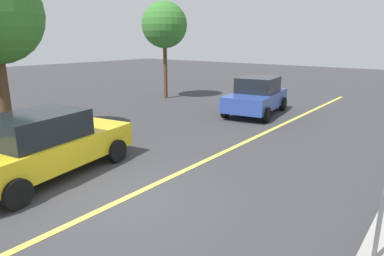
# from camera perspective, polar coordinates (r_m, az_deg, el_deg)

# --- Properties ---
(ground_plane) EXTENTS (80.00, 80.00, 0.00)m
(ground_plane) POSITION_cam_1_polar(r_m,az_deg,el_deg) (7.45, -11.73, -11.93)
(ground_plane) COLOR #38383A
(lane_marking_centre) EXTENTS (28.00, 0.16, 0.01)m
(lane_marking_centre) POSITION_cam_1_polar(r_m,az_deg,el_deg) (9.46, 2.28, -5.64)
(lane_marking_centre) COLOR #E0D14C
(car_yellow_mid_road) EXTENTS (4.72, 2.65, 1.63)m
(car_yellow_mid_road) POSITION_cam_1_polar(r_m,az_deg,el_deg) (9.01, -23.96, -2.57)
(car_yellow_mid_road) COLOR gold
(car_yellow_mid_road) RESTS_ON ground_plane
(car_blue_far_lane) EXTENTS (4.34, 2.59, 1.68)m
(car_blue_far_lane) POSITION_cam_1_polar(r_m,az_deg,el_deg) (15.63, 11.00, 5.44)
(car_blue_far_lane) COLOR #2D479E
(car_blue_far_lane) RESTS_ON ground_plane
(tree_right_verge) EXTENTS (2.55, 2.55, 5.42)m
(tree_right_verge) POSITION_cam_1_polar(r_m,az_deg,el_deg) (19.55, -4.74, 17.13)
(tree_right_verge) COLOR #513823
(tree_right_verge) RESTS_ON ground_plane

